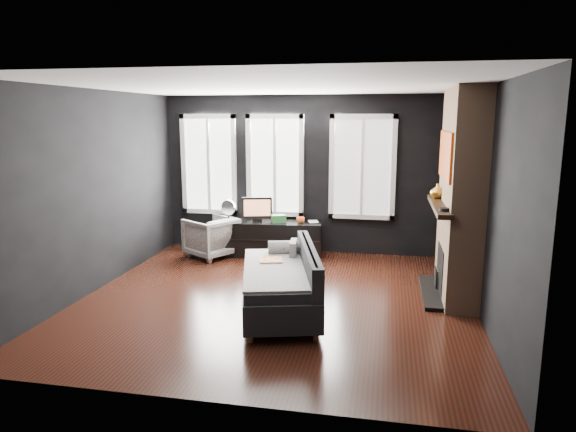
% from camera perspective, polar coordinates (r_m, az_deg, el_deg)
% --- Properties ---
extents(floor, '(5.00, 5.00, 0.00)m').
position_cam_1_polar(floor, '(6.77, -1.33, -9.21)').
color(floor, black).
rests_on(floor, ground).
extents(ceiling, '(5.00, 5.00, 0.00)m').
position_cam_1_polar(ceiling, '(6.36, -1.44, 14.27)').
color(ceiling, white).
rests_on(ceiling, ground).
extents(wall_back, '(5.00, 0.02, 2.70)m').
position_cam_1_polar(wall_back, '(8.86, 2.08, 4.60)').
color(wall_back, black).
rests_on(wall_back, ground).
extents(wall_left, '(0.02, 5.00, 2.70)m').
position_cam_1_polar(wall_left, '(7.37, -20.75, 2.59)').
color(wall_left, black).
rests_on(wall_left, ground).
extents(wall_right, '(0.02, 5.00, 2.70)m').
position_cam_1_polar(wall_right, '(6.38, 21.12, 1.36)').
color(wall_right, black).
rests_on(wall_right, ground).
extents(windows, '(4.00, 0.16, 1.76)m').
position_cam_1_polar(windows, '(8.85, -0.85, 11.28)').
color(windows, white).
rests_on(windows, wall_back).
extents(fireplace, '(0.70, 1.62, 2.70)m').
position_cam_1_polar(fireplace, '(6.94, 18.66, 2.24)').
color(fireplace, '#93724C').
rests_on(fireplace, floor).
extents(sofa, '(1.38, 2.06, 0.81)m').
position_cam_1_polar(sofa, '(6.22, -0.96, -7.09)').
color(sofa, '#232426').
rests_on(sofa, floor).
extents(stripe_pillow, '(0.12, 0.34, 0.34)m').
position_cam_1_polar(stripe_pillow, '(6.70, 0.60, -4.16)').
color(stripe_pillow, gray).
rests_on(stripe_pillow, sofa).
extents(armchair, '(0.96, 0.97, 0.74)m').
position_cam_1_polar(armchair, '(8.75, -8.54, -2.11)').
color(armchair, silver).
rests_on(armchair, floor).
extents(media_console, '(1.75, 0.68, 0.59)m').
position_cam_1_polar(media_console, '(8.76, -1.87, -2.50)').
color(media_console, black).
rests_on(media_console, floor).
extents(monitor, '(0.53, 0.24, 0.46)m').
position_cam_1_polar(monitor, '(8.71, -3.46, 0.94)').
color(monitor, black).
rests_on(monitor, media_console).
extents(desk_fan, '(0.31, 0.31, 0.37)m').
position_cam_1_polar(desk_fan, '(8.78, -6.63, 0.66)').
color(desk_fan, '#9F9F9F').
rests_on(desk_fan, media_console).
extents(mug, '(0.15, 0.13, 0.13)m').
position_cam_1_polar(mug, '(8.55, 1.40, -0.37)').
color(mug, orange).
rests_on(mug, media_console).
extents(book, '(0.15, 0.06, 0.21)m').
position_cam_1_polar(book, '(8.62, 2.33, -0.01)').
color(book, '#BBA990').
rests_on(book, media_console).
extents(storage_box, '(0.27, 0.23, 0.13)m').
position_cam_1_polar(storage_box, '(8.61, -1.05, -0.29)').
color(storage_box, '#367A3E').
rests_on(storage_box, media_console).
extents(mantel_vase, '(0.21, 0.22, 0.20)m').
position_cam_1_polar(mantel_vase, '(7.35, 16.27, 2.67)').
color(mantel_vase, gold).
rests_on(mantel_vase, fireplace).
extents(mantel_clock, '(0.13, 0.13, 0.04)m').
position_cam_1_polar(mantel_clock, '(6.38, 17.01, 0.70)').
color(mantel_clock, black).
rests_on(mantel_clock, fireplace).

